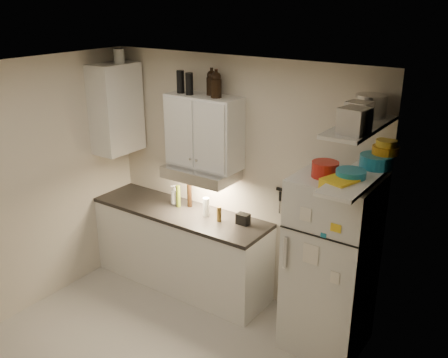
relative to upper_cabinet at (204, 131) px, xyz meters
The scene contains 35 objects.
ceiling 1.58m from the upper_cabinet, 77.33° to the right, with size 3.20×3.00×0.02m, color silver.
back_wall 0.63m from the upper_cabinet, 30.26° to the left, with size 3.20×0.02×2.60m, color beige.
left_wall 1.94m from the upper_cabinet, 134.46° to the right, with size 0.02×3.00×2.60m, color beige.
right_wall 2.39m from the upper_cabinet, 34.95° to the right, with size 0.02×3.00×2.60m, color beige.
base_cabinet 1.41m from the upper_cabinet, 151.63° to the right, with size 2.10×0.60×0.88m, color white.
countertop 0.97m from the upper_cabinet, 151.63° to the right, with size 2.10×0.62×0.04m, color black.
upper_cabinet is the anchor object (origin of this frame).
side_cabinet 1.15m from the upper_cabinet, behind, with size 0.33×0.55×1.00m, color white.
range_hood 0.44m from the upper_cabinet, 90.00° to the right, with size 0.76×0.46×0.12m, color silver.
fridge 1.84m from the upper_cabinet, ahead, with size 0.70×0.68×1.70m, color silver.
shelf_hi 1.82m from the upper_cabinet, 10.05° to the right, with size 0.30×0.95×0.03m, color white.
shelf_lo 1.78m from the upper_cabinet, 10.05° to the right, with size 0.30×0.95×0.03m, color white.
knife_strip 1.13m from the upper_cabinet, ahead, with size 0.42×0.02×0.03m, color black.
dutch_oven 1.47m from the upper_cabinet, ahead, with size 0.23×0.23×0.13m, color #AA1D13.
book_stack 1.74m from the upper_cabinet, 14.44° to the right, with size 0.23×0.28×0.09m, color yellow.
spice_jar 1.65m from the upper_cabinet, ahead, with size 0.05×0.05×0.09m, color silver.
stock_pot 1.78m from the upper_cabinet, ahead, with size 0.26×0.26×0.18m, color silver.
tin_a 1.82m from the upper_cabinet, 10.37° to the right, with size 0.18×0.16×0.18m, color #AAAAAD.
tin_b 1.96m from the upper_cabinet, 18.67° to the right, with size 0.19×0.19×0.19m, color #AAAAAD.
bowl_teal 1.80m from the upper_cabinet, ahead, with size 0.28×0.28×0.11m, color teal.
bowl_orange 1.85m from the upper_cabinet, ahead, with size 0.22×0.22×0.07m, color #B97811.
bowl_yellow 1.85m from the upper_cabinet, ahead, with size 0.17×0.17×0.06m, color gold.
plates 1.74m from the upper_cabinet, 10.48° to the right, with size 0.24×0.24×0.06m, color teal.
growler_a 0.51m from the upper_cabinet, 50.61° to the left, with size 0.11×0.11×0.25m, color black, non-canonical shape.
growler_b 0.53m from the upper_cabinet, ahead, with size 0.11×0.11×0.26m, color black, non-canonical shape.
thermos_a 0.51m from the upper_cabinet, 157.63° to the right, with size 0.08×0.08×0.22m, color black.
thermos_b 0.56m from the upper_cabinet, behind, with size 0.08×0.08×0.23m, color black.
side_jar 1.29m from the upper_cabinet, behind, with size 0.12×0.12×0.16m, color silver.
soap_bottle 0.88m from the upper_cabinet, behind, with size 0.10×0.10×0.26m, color white.
pepper_mill 0.87m from the upper_cabinet, 23.56° to the right, with size 0.05×0.05×0.16m, color brown.
oil_bottle 0.85m from the upper_cabinet, 168.60° to the right, with size 0.05×0.05×0.25m, color #516018.
vinegar_bottle 0.81m from the upper_cabinet, behind, with size 0.05×0.05×0.26m, color black.
clear_bottle 0.81m from the upper_cabinet, 48.43° to the right, with size 0.07×0.07×0.21m, color silver.
red_jar 0.85m from the upper_cabinet, 44.58° to the right, with size 0.06×0.06×0.12m, color #AA1D13.
caddy 0.99m from the upper_cabinet, ahead, with size 0.13×0.09×0.11m, color black.
Camera 1 is at (2.71, -2.66, 3.16)m, focal length 40.00 mm.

